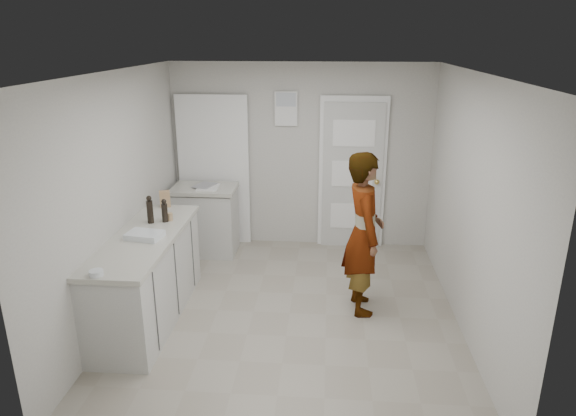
# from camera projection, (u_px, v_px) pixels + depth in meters

# --- Properties ---
(ground) EXTENTS (4.00, 4.00, 0.00)m
(ground) POSITION_uv_depth(u_px,v_px,m) (290.00, 313.00, 5.49)
(ground) COLOR gray
(ground) RESTS_ON ground
(room_shell) EXTENTS (4.00, 4.00, 4.00)m
(room_shell) POSITION_uv_depth(u_px,v_px,m) (288.00, 173.00, 7.01)
(room_shell) COLOR beige
(room_shell) RESTS_ON ground
(main_counter) EXTENTS (0.64, 1.96, 0.93)m
(main_counter) POSITION_uv_depth(u_px,v_px,m) (148.00, 281.00, 5.27)
(main_counter) COLOR silver
(main_counter) RESTS_ON ground
(side_counter) EXTENTS (0.84, 0.61, 0.93)m
(side_counter) POSITION_uv_depth(u_px,v_px,m) (206.00, 222.00, 6.91)
(side_counter) COLOR silver
(side_counter) RESTS_ON ground
(person) EXTENTS (0.50, 0.69, 1.73)m
(person) POSITION_uv_depth(u_px,v_px,m) (364.00, 234.00, 5.32)
(person) COLOR silver
(person) RESTS_ON ground
(cake_mix_box) EXTENTS (0.13, 0.09, 0.19)m
(cake_mix_box) POSITION_uv_depth(u_px,v_px,m) (165.00, 199.00, 5.93)
(cake_mix_box) COLOR #A47152
(cake_mix_box) RESTS_ON main_counter
(spice_jar) EXTENTS (0.06, 0.06, 0.08)m
(spice_jar) POSITION_uv_depth(u_px,v_px,m) (170.00, 217.00, 5.51)
(spice_jar) COLOR tan
(spice_jar) RESTS_ON main_counter
(oil_cruet_a) EXTENTS (0.06, 0.06, 0.26)m
(oil_cruet_a) POSITION_uv_depth(u_px,v_px,m) (165.00, 211.00, 5.46)
(oil_cruet_a) COLOR black
(oil_cruet_a) RESTS_ON main_counter
(oil_cruet_b) EXTENTS (0.07, 0.07, 0.30)m
(oil_cruet_b) POSITION_uv_depth(u_px,v_px,m) (150.00, 210.00, 5.42)
(oil_cruet_b) COLOR black
(oil_cruet_b) RESTS_ON main_counter
(baking_dish) EXTENTS (0.37, 0.29, 0.06)m
(baking_dish) POSITION_uv_depth(u_px,v_px,m) (145.00, 235.00, 5.04)
(baking_dish) COLOR silver
(baking_dish) RESTS_ON main_counter
(egg_bowl) EXTENTS (0.12, 0.12, 0.05)m
(egg_bowl) POSITION_uv_depth(u_px,v_px,m) (96.00, 273.00, 4.26)
(egg_bowl) COLOR silver
(egg_bowl) RESTS_ON main_counter
(papers) EXTENTS (0.28, 0.35, 0.01)m
(papers) POSITION_uv_depth(u_px,v_px,m) (208.00, 187.00, 6.71)
(papers) COLOR white
(papers) RESTS_ON side_counter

